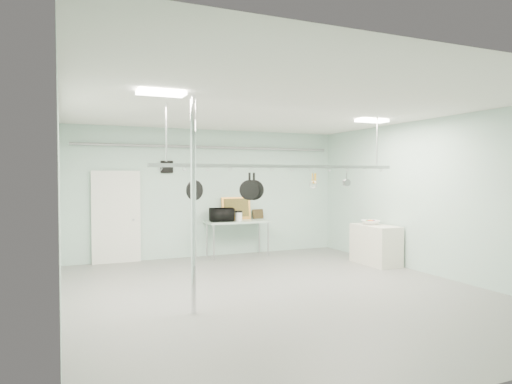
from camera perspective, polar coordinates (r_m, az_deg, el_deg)
name	(u,v)px	position (r m, az deg, el deg)	size (l,w,h in m)	color
floor	(279,292)	(8.15, 2.93, -12.38)	(8.00, 8.00, 0.00)	gray
ceiling	(280,108)	(7.98, 2.97, 10.41)	(7.00, 8.00, 0.02)	silver
back_wall	(210,193)	(11.61, -5.78, -0.12)	(7.00, 0.02, 3.20)	#9FBFB7
right_wall	(433,197)	(9.95, 21.30, -0.58)	(0.02, 8.00, 3.20)	#9FBFB7
door	(116,218)	(11.13, -17.08, -3.12)	(1.10, 0.10, 2.20)	silver
wall_vent	(167,167)	(11.31, -11.09, 3.10)	(0.30, 0.04, 0.30)	black
conduit_pipe	(211,147)	(11.54, -5.66, 5.58)	(0.07, 0.07, 6.60)	gray
chrome_pole	(193,205)	(6.73, -7.84, -1.61)	(0.08, 0.08, 3.20)	silver
prep_table	(238,224)	(11.50, -2.32, -3.96)	(1.60, 0.70, 0.91)	#A4C1AC
side_cabinet	(376,245)	(10.88, 14.72, -6.39)	(0.60, 1.20, 0.90)	silver
pot_rack	(282,165)	(8.25, 3.29, 3.43)	(4.80, 0.06, 1.00)	#B7B7BC
light_panel_left	(161,93)	(6.51, -11.76, 12.03)	(0.65, 0.30, 0.05)	white
light_panel_right	(372,121)	(9.74, 14.27, 8.63)	(0.65, 0.30, 0.05)	white
microwave	(222,215)	(11.34, -4.31, -2.85)	(0.59, 0.40, 0.33)	black
coffee_canister	(239,217)	(11.36, -2.19, -3.11)	(0.18, 0.18, 0.22)	silver
painting_large	(236,208)	(11.77, -2.50, -2.05)	(0.78, 0.05, 0.58)	orange
painting_small	(258,214)	(12.01, 0.25, -2.76)	(0.30, 0.04, 0.25)	#342712
fruit_bowl	(370,222)	(10.92, 14.12, -3.70)	(0.42, 0.42, 0.10)	white
skillet_left	(195,186)	(7.66, -7.68, 0.76)	(0.34, 0.06, 0.45)	black
skillet_mid	(250,186)	(7.99, -0.81, 0.70)	(0.35, 0.06, 0.49)	black
skillet_right	(254,187)	(8.02, -0.27, 0.68)	(0.35, 0.06, 0.49)	black
whisk	(313,181)	(8.56, 7.17, 1.39)	(0.15, 0.15, 0.30)	silver
grater	(314,178)	(8.57, 7.26, 1.69)	(0.09, 0.02, 0.21)	gold
saucepan	(347,179)	(8.96, 11.25, 1.56)	(0.14, 0.08, 0.25)	#AAABAF
fruit_cluster	(370,221)	(10.92, 14.12, -3.50)	(0.24, 0.24, 0.09)	#B31110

